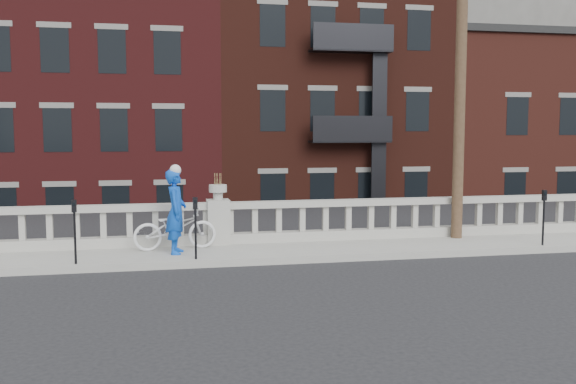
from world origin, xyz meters
name	(u,v)px	position (x,y,z in m)	size (l,w,h in m)	color
ground	(238,288)	(0.00, 0.00, 0.00)	(120.00, 120.00, 0.00)	black
sidewalk	(222,254)	(0.00, 3.00, 0.07)	(32.00, 2.20, 0.15)	gray
balustrade	(218,224)	(0.00, 3.95, 0.64)	(28.00, 0.34, 1.03)	gray
planter_pedestal	(218,217)	(0.00, 3.95, 0.83)	(0.55, 0.55, 1.76)	gray
lower_level	(195,136)	(0.56, 23.04, 2.63)	(80.00, 44.00, 20.80)	#605E59
utility_pole	(461,40)	(6.20, 3.60, 5.24)	(1.60, 0.28, 10.00)	#422D1E
parking_meter_b	(75,224)	(-3.18, 2.15, 1.00)	(0.10, 0.09, 1.36)	black
parking_meter_c	(195,221)	(-0.66, 2.15, 1.00)	(0.10, 0.09, 1.36)	black
parking_meter_d	(544,211)	(7.76, 2.15, 1.00)	(0.10, 0.09, 1.36)	black
bicycle	(175,228)	(-1.07, 3.40, 0.66)	(0.68, 1.95, 1.02)	silver
cyclist	(176,212)	(-1.05, 2.91, 1.11)	(0.70, 0.46, 1.93)	#0C45BB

